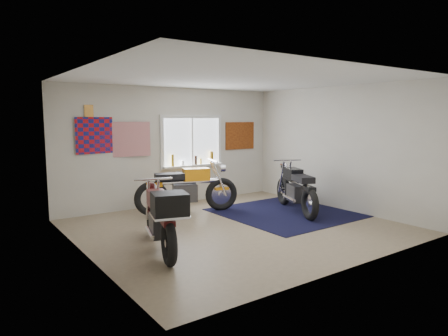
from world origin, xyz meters
TOP-DOWN VIEW (x-y plane):
  - ground at (0.00, 0.00)m, footprint 5.50×5.50m
  - room_shell at (0.00, 0.00)m, footprint 5.50×5.50m
  - navy_rug at (1.48, 0.29)m, footprint 2.53×2.63m
  - window_assembly at (0.50, 2.47)m, footprint 1.66×0.17m
  - oil_bottles at (0.59, 2.40)m, footprint 1.15×0.09m
  - flag_display at (-1.90, 2.48)m, footprint 1.60×0.10m
  - triumph_poster at (1.95, 2.48)m, footprint 0.90×0.03m
  - yellow_triumph at (-0.20, 1.50)m, footprint 2.18×0.88m
  - black_chrome_bike at (1.74, 0.24)m, footprint 1.00×2.00m
  - maroon_tourer at (-1.80, -0.51)m, footprint 0.95×2.04m

SIDE VIEW (x-z plane):
  - ground at x=0.00m, z-range 0.00..0.00m
  - navy_rug at x=1.48m, z-range 0.00..0.01m
  - black_chrome_bike at x=1.74m, z-range -0.07..1.02m
  - yellow_triumph at x=-0.20m, z-range -0.07..1.06m
  - maroon_tourer at x=-1.80m, z-range 0.02..1.07m
  - oil_bottles at x=0.59m, z-range 0.88..1.18m
  - window_assembly at x=0.50m, z-range 0.74..2.00m
  - triumph_poster at x=1.95m, z-range 1.20..1.90m
  - room_shell at x=0.00m, z-range -1.11..4.39m
  - flag_display at x=-1.90m, z-range 1.56..2.73m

